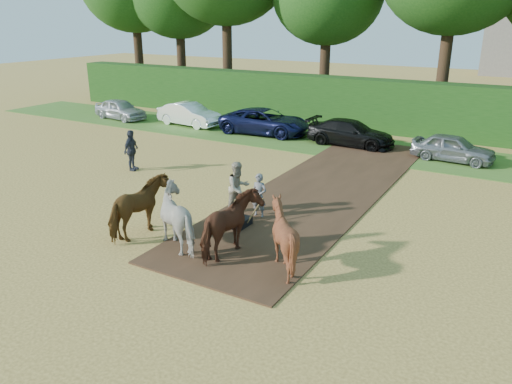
{
  "coord_description": "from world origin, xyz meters",
  "views": [
    {
      "loc": [
        8.46,
        -10.44,
        6.48
      ],
      "look_at": [
        1.32,
        1.99,
        1.4
      ],
      "focal_mm": 35.0,
      "sensor_mm": 36.0,
      "label": 1
    }
  ],
  "objects_px": {
    "spectator_near": "(238,188)",
    "plough_team": "(209,221)",
    "parked_cars": "(367,136)",
    "spectator_far": "(131,150)"
  },
  "relations": [
    {
      "from": "spectator_near",
      "to": "parked_cars",
      "type": "height_order",
      "value": "spectator_near"
    },
    {
      "from": "plough_team",
      "to": "parked_cars",
      "type": "height_order",
      "value": "plough_team"
    },
    {
      "from": "spectator_far",
      "to": "plough_team",
      "type": "distance_m",
      "value": 8.98
    },
    {
      "from": "spectator_far",
      "to": "plough_team",
      "type": "relative_size",
      "value": 0.3
    },
    {
      "from": "spectator_near",
      "to": "spectator_far",
      "type": "distance_m",
      "value": 7.05
    },
    {
      "from": "spectator_far",
      "to": "plough_team",
      "type": "height_order",
      "value": "plough_team"
    },
    {
      "from": "spectator_near",
      "to": "plough_team",
      "type": "bearing_deg",
      "value": -142.95
    },
    {
      "from": "plough_team",
      "to": "parked_cars",
      "type": "bearing_deg",
      "value": 88.89
    },
    {
      "from": "plough_team",
      "to": "parked_cars",
      "type": "relative_size",
      "value": 0.17
    },
    {
      "from": "plough_team",
      "to": "spectator_near",
      "type": "bearing_deg",
      "value": 105.25
    }
  ]
}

